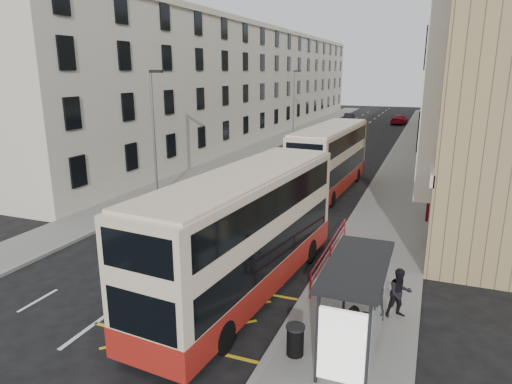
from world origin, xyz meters
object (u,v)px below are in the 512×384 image
at_px(pedestrian_mid, 400,293).
at_px(car_dark, 349,117).
at_px(pedestrian_far, 338,271).
at_px(street_lamp_far, 294,100).
at_px(white_van, 310,135).
at_px(car_silver, 331,125).
at_px(double_decker_rear, 330,159).
at_px(bus_shelter, 359,293).
at_px(double_decker_front, 245,233).
at_px(litter_bin, 295,340).
at_px(street_lamp_near, 154,128).
at_px(car_red, 399,119).
at_px(pedestrian_near, 353,333).

height_order(pedestrian_mid, car_dark, pedestrian_mid).
distance_m(pedestrian_far, car_dark, 61.84).
height_order(street_lamp_far, white_van, street_lamp_far).
xyz_separation_m(car_silver, car_dark, (0.12, 12.82, -0.14)).
xyz_separation_m(double_decker_rear, car_silver, (-7.08, 33.24, -1.50)).
relative_size(pedestrian_mid, car_dark, 0.43).
bearing_deg(bus_shelter, street_lamp_far, 109.12).
bearing_deg(pedestrian_mid, bus_shelter, -137.84).
distance_m(double_decker_front, litter_bin, 4.73).
distance_m(bus_shelter, car_silver, 53.18).
relative_size(street_lamp_near, car_red, 1.61).
xyz_separation_m(street_lamp_far, car_red, (10.92, 20.80, -3.91)).
height_order(street_lamp_near, pedestrian_mid, street_lamp_near).
distance_m(litter_bin, pedestrian_far, 4.25).
height_order(pedestrian_near, pedestrian_mid, pedestrian_mid).
bearing_deg(double_decker_rear, white_van, 111.12).
relative_size(litter_bin, pedestrian_near, 0.55).
bearing_deg(car_red, white_van, 76.38).
relative_size(white_van, car_red, 1.21).
xyz_separation_m(pedestrian_near, car_dark, (-11.79, 64.78, -0.34)).
relative_size(pedestrian_far, car_dark, 0.43).
bearing_deg(car_dark, pedestrian_far, -81.53).
xyz_separation_m(double_decker_front, car_silver, (-7.45, 49.03, -1.56)).
bearing_deg(litter_bin, double_decker_front, 131.46).
xyz_separation_m(pedestrian_mid, pedestrian_far, (-2.23, 0.95, -0.01)).
bearing_deg(car_silver, car_dark, 96.09).
height_order(street_lamp_near, double_decker_front, street_lamp_near).
distance_m(street_lamp_near, pedestrian_near, 19.61).
distance_m(pedestrian_near, car_dark, 65.85).
bearing_deg(pedestrian_mid, pedestrian_near, -138.26).
height_order(double_decker_rear, pedestrian_far, double_decker_rear).
bearing_deg(street_lamp_far, double_decker_front, -75.65).
bearing_deg(bus_shelter, street_lamp_near, 139.86).
relative_size(bus_shelter, double_decker_rear, 0.37).
xyz_separation_m(street_lamp_far, car_silver, (2.69, 9.39, -3.85)).
xyz_separation_m(pedestrian_mid, car_dark, (-12.83, 61.87, -0.35)).
bearing_deg(street_lamp_near, street_lamp_far, 90.00).
height_order(white_van, car_silver, white_van).
bearing_deg(pedestrian_far, white_van, -51.12).
relative_size(bus_shelter, pedestrian_far, 2.52).
relative_size(litter_bin, pedestrian_far, 0.55).
relative_size(double_decker_rear, car_dark, 2.88).
bearing_deg(bus_shelter, double_decker_rear, 104.87).
bearing_deg(white_van, pedestrian_far, -59.32).
bearing_deg(pedestrian_far, pedestrian_near, 129.54).
bearing_deg(pedestrian_mid, double_decker_rear, 81.75).
distance_m(double_decker_front, white_van, 37.74).
distance_m(car_silver, car_dark, 12.82).
distance_m(double_decker_rear, white_van, 22.37).
relative_size(pedestrian_far, car_red, 0.34).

